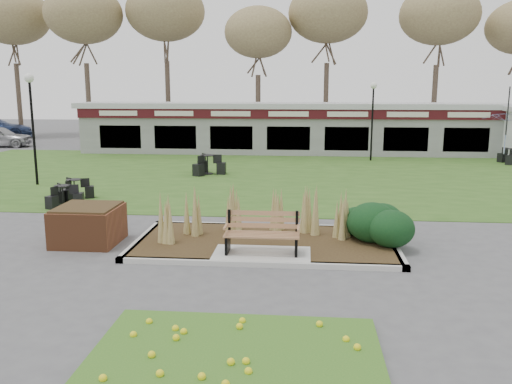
# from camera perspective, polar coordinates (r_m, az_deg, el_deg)

# --- Properties ---
(ground) EXTENTS (100.00, 100.00, 0.00)m
(ground) POSITION_cam_1_polar(r_m,az_deg,el_deg) (12.26, 0.56, -7.23)
(ground) COLOR #515154
(ground) RESTS_ON ground
(lawn) EXTENTS (34.00, 16.00, 0.02)m
(lawn) POSITION_cam_1_polar(r_m,az_deg,el_deg) (23.93, 2.89, 1.84)
(lawn) COLOR #2F571B
(lawn) RESTS_ON ground
(flower_bed) EXTENTS (4.20, 3.00, 0.16)m
(flower_bed) POSITION_cam_1_polar(r_m,az_deg,el_deg) (8.02, -2.24, -17.09)
(flower_bed) COLOR #346B1E
(flower_bed) RESTS_ON ground
(planting_bed) EXTENTS (6.75, 3.40, 1.27)m
(planting_bed) POSITION_cam_1_polar(r_m,az_deg,el_deg) (13.42, 6.48, -4.05)
(planting_bed) COLOR #342015
(planting_bed) RESTS_ON ground
(park_bench) EXTENTS (1.70, 0.66, 0.93)m
(park_bench) POSITION_cam_1_polar(r_m,az_deg,el_deg) (12.33, 0.65, -4.27)
(park_bench) COLOR #A26A49
(park_bench) RESTS_ON ground
(brick_planter) EXTENTS (1.50, 1.50, 0.95)m
(brick_planter) POSITION_cam_1_polar(r_m,az_deg,el_deg) (14.10, -17.25, -3.28)
(brick_planter) COLOR brown
(brick_planter) RESTS_ON ground
(food_pavilion) EXTENTS (24.60, 3.40, 2.90)m
(food_pavilion) POSITION_cam_1_polar(r_m,az_deg,el_deg) (31.67, 3.52, 6.77)
(food_pavilion) COLOR gray
(food_pavilion) RESTS_ON ground
(tree_backdrop) EXTENTS (47.24, 5.24, 10.36)m
(tree_backdrop) POSITION_cam_1_polar(r_m,az_deg,el_deg) (39.87, 4.01, 17.56)
(tree_backdrop) COLOR #47382B
(tree_backdrop) RESTS_ON ground
(lamp_post_mid_left) EXTENTS (0.36, 0.36, 4.34)m
(lamp_post_mid_left) POSITION_cam_1_polar(r_m,az_deg,el_deg) (22.82, -22.59, 8.52)
(lamp_post_mid_left) COLOR black
(lamp_post_mid_left) RESTS_ON ground
(lamp_post_far_right) EXTENTS (0.34, 0.34, 4.05)m
(lamp_post_far_right) POSITION_cam_1_polar(r_m,az_deg,el_deg) (28.82, 12.21, 9.05)
(lamp_post_far_right) COLOR black
(lamp_post_far_right) RESTS_ON ground
(bistro_set_a) EXTENTS (1.20, 1.25, 0.67)m
(bistro_set_a) POSITION_cam_1_polar(r_m,az_deg,el_deg) (18.71, -19.64, -0.69)
(bistro_set_a) COLOR black
(bistro_set_a) RESTS_ON ground
(bistro_set_b) EXTENTS (1.26, 1.18, 0.68)m
(bistro_set_b) POSITION_cam_1_polar(r_m,az_deg,el_deg) (19.75, -18.55, -0.02)
(bistro_set_b) COLOR black
(bistro_set_b) RESTS_ON ground
(bistro_set_c) EXTENTS (1.39, 1.59, 0.85)m
(bistro_set_c) POSITION_cam_1_polar(r_m,az_deg,el_deg) (24.07, -5.13, 2.56)
(bistro_set_c) COLOR black
(bistro_set_c) RESTS_ON ground
(bistro_set_d) EXTENTS (1.25, 1.41, 0.75)m
(bistro_set_d) POSITION_cam_1_polar(r_m,az_deg,el_deg) (30.13, 25.27, 3.20)
(bistro_set_d) COLOR black
(bistro_set_d) RESTS_ON ground
(patio_umbrella) EXTENTS (2.56, 2.59, 2.72)m
(patio_umbrella) POSITION_cam_1_polar(r_m,az_deg,el_deg) (27.65, 24.82, 5.67)
(patio_umbrella) COLOR black
(patio_umbrella) RESTS_ON ground
(car_black) EXTENTS (3.98, 1.43, 1.30)m
(car_black) POSITION_cam_1_polar(r_m,az_deg,el_deg) (39.88, -8.63, 6.37)
(car_black) COLOR black
(car_black) RESTS_ON ground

